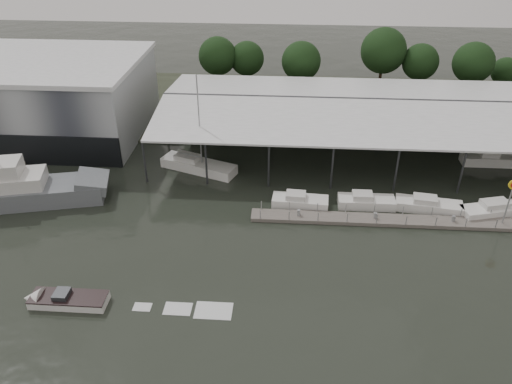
# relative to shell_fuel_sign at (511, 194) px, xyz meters

# --- Properties ---
(ground) EXTENTS (200.00, 200.00, 0.00)m
(ground) POSITION_rel_shell_fuel_sign_xyz_m (-27.00, -9.99, -3.93)
(ground) COLOR black
(ground) RESTS_ON ground
(land_strip_far) EXTENTS (140.00, 30.00, 0.30)m
(land_strip_far) POSITION_rel_shell_fuel_sign_xyz_m (-27.00, 32.01, -3.83)
(land_strip_far) COLOR #3A4131
(land_strip_far) RESTS_ON ground
(storage_warehouse) EXTENTS (24.50, 20.50, 10.50)m
(storage_warehouse) POSITION_rel_shell_fuel_sign_xyz_m (-55.00, 19.95, 1.36)
(storage_warehouse) COLOR #9CA2A6
(storage_warehouse) RESTS_ON ground
(covered_boat_shed) EXTENTS (58.24, 24.00, 6.96)m
(covered_boat_shed) POSITION_rel_shell_fuel_sign_xyz_m (-10.00, 18.01, 2.20)
(covered_boat_shed) COLOR white
(covered_boat_shed) RESTS_ON ground
(floating_dock) EXTENTS (28.00, 2.00, 1.40)m
(floating_dock) POSITION_rel_shell_fuel_sign_xyz_m (-12.00, 0.01, -3.72)
(floating_dock) COLOR slate
(floating_dock) RESTS_ON ground
(shell_fuel_sign) EXTENTS (1.10, 0.18, 5.55)m
(shell_fuel_sign) POSITION_rel_shell_fuel_sign_xyz_m (0.00, 0.00, 0.00)
(shell_fuel_sign) COLOR gray
(shell_fuel_sign) RESTS_ON ground
(grey_trawler) EXTENTS (19.73, 8.84, 8.84)m
(grey_trawler) POSITION_rel_shell_fuel_sign_xyz_m (-51.93, 1.07, -2.35)
(grey_trawler) COLOR slate
(grey_trawler) RESTS_ON ground
(white_sailboat) EXTENTS (9.87, 5.84, 12.47)m
(white_sailboat) POSITION_rel_shell_fuel_sign_xyz_m (-33.47, 9.89, -3.28)
(white_sailboat) COLOR white
(white_sailboat) RESTS_ON ground
(speedboat_underway) EXTENTS (18.10, 2.50, 2.00)m
(speedboat_underway) POSITION_rel_shell_fuel_sign_xyz_m (-40.86, -14.13, -3.53)
(speedboat_underway) COLOR white
(speedboat_underway) RESTS_ON ground
(moored_cruiser_0) EXTENTS (6.23, 2.64, 1.70)m
(moored_cruiser_0) POSITION_rel_shell_fuel_sign_xyz_m (-20.90, 2.44, -3.31)
(moored_cruiser_0) COLOR white
(moored_cruiser_0) RESTS_ON ground
(moored_cruiser_1) EXTENTS (6.16, 2.21, 1.70)m
(moored_cruiser_1) POSITION_rel_shell_fuel_sign_xyz_m (-13.64, 2.91, -3.31)
(moored_cruiser_1) COLOR white
(moored_cruiser_1) RESTS_ON ground
(moored_cruiser_2) EXTENTS (7.27, 3.22, 1.70)m
(moored_cruiser_2) POSITION_rel_shell_fuel_sign_xyz_m (-6.98, 2.61, -3.31)
(moored_cruiser_2) COLOR white
(moored_cruiser_2) RESTS_ON ground
(moored_cruiser_3) EXTENTS (8.42, 4.16, 1.70)m
(moored_cruiser_3) POSITION_rel_shell_fuel_sign_xyz_m (0.23, 2.24, -3.31)
(moored_cruiser_3) COLOR white
(moored_cruiser_3) RESTS_ON ground
(horizon_tree_line) EXTENTS (70.49, 9.94, 11.13)m
(horizon_tree_line) POSITION_rel_shell_fuel_sign_xyz_m (-5.55, 37.89, 2.30)
(horizon_tree_line) COLOR black
(horizon_tree_line) RESTS_ON ground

